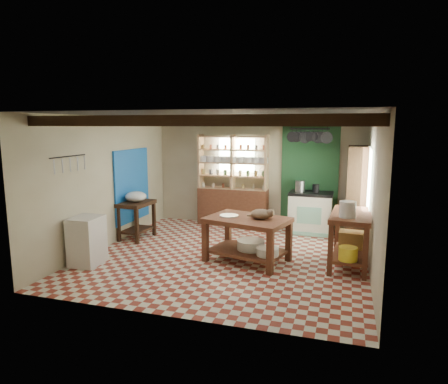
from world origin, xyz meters
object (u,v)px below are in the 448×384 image
(cat, at_px, (261,214))
(right_counter, at_px, (350,240))
(white_cabinet, at_px, (87,241))
(prep_table, at_px, (137,220))
(work_table, at_px, (247,240))
(stove, at_px, (310,213))

(cat, bearing_deg, right_counter, 15.09)
(cat, bearing_deg, white_cabinet, -157.35)
(prep_table, relative_size, cat, 2.09)
(work_table, bearing_deg, cat, 11.31)
(prep_table, bearing_deg, right_counter, -2.36)
(stove, xyz_separation_m, cat, (-0.65, -2.31, 0.42))
(work_table, height_order, right_counter, right_counter)
(prep_table, relative_size, white_cabinet, 0.95)
(work_table, relative_size, right_counter, 1.07)
(work_table, distance_m, white_cabinet, 2.82)
(white_cabinet, relative_size, right_counter, 0.65)
(right_counter, height_order, cat, cat)
(right_counter, bearing_deg, prep_table, 177.87)
(white_cabinet, bearing_deg, prep_table, 86.83)
(prep_table, height_order, right_counter, right_counter)
(stove, distance_m, white_cabinet, 4.83)
(work_table, xyz_separation_m, prep_table, (-2.62, 0.71, 0.01))
(stove, bearing_deg, work_table, -111.21)
(stove, relative_size, right_counter, 0.73)
(work_table, bearing_deg, white_cabinet, -145.46)
(cat, bearing_deg, work_table, -178.69)
(white_cabinet, relative_size, cat, 2.20)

